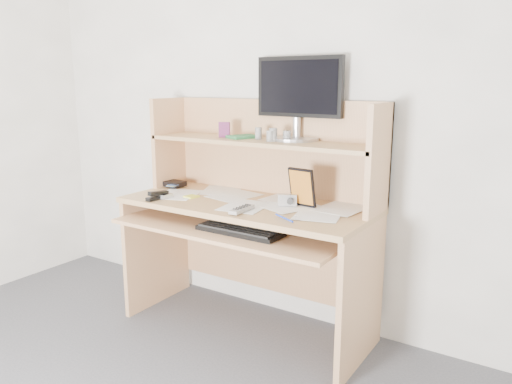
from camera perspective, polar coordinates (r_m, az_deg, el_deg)
The scene contains 19 objects.
back_wall at distance 2.94m, azimuth 2.36°, elevation 9.58°, with size 3.60×0.04×2.50m, color white.
desk at distance 2.82m, azimuth -0.22°, elevation -1.98°, with size 1.40×0.70×1.30m.
paper_clutter at distance 2.74m, azimuth -1.14°, elevation -1.15°, with size 1.32×0.54×0.01m, color white.
keyboard at distance 2.53m, azimuth -1.85°, elevation -4.35°, with size 0.45×0.16×0.03m.
tv_remote at distance 2.53m, azimuth -1.63°, elevation -1.99°, with size 0.05×0.18×0.02m, color #9D9C98.
flip_phone at distance 2.88m, azimuth -10.32°, elevation -0.38°, with size 0.05×0.09×0.02m, color #BBBBBE.
stapler at distance 2.85m, azimuth -11.24°, elevation -0.33°, with size 0.04×0.14×0.04m, color black.
wallet at distance 3.18m, azimuth -9.27°, elevation 0.96°, with size 0.12×0.10×0.03m, color black.
sticky_note_pad at distance 2.88m, azimuth -7.40°, elevation -0.51°, with size 0.07×0.07×0.01m, color #E7F640.
digital_camera at distance 2.65m, azimuth 3.62°, elevation -0.90°, with size 0.10×0.04×0.06m, color #B2B1B4.
game_case at distance 2.61m, azimuth 5.28°, elevation 0.53°, with size 0.15×0.02×0.21m, color black.
blue_pen at distance 2.39m, azimuth 3.24°, elevation -2.98°, with size 0.01×0.01×0.15m, color #1939C2.
card_box at distance 2.92m, azimuth -3.64°, elevation 7.11°, with size 0.06×0.02×0.09m, color maroon.
shelf_book at distance 2.89m, azimuth -1.53°, elevation 6.34°, with size 0.12×0.16×0.02m, color #368752.
chip_stack_a at distance 2.72m, azimuth 1.65°, elevation 6.41°, with size 0.04×0.04×0.06m, color black.
chip_stack_b at distance 2.72m, azimuth 1.98°, elevation 6.56°, with size 0.04×0.04×0.07m, color white.
chip_stack_c at distance 2.74m, azimuth 3.57°, elevation 6.42°, with size 0.04×0.04×0.06m, color black.
chip_stack_d at distance 2.82m, azimuth 0.29°, elevation 6.71°, with size 0.04×0.04×0.07m, color white.
monitor at distance 2.79m, azimuth 4.88°, elevation 10.90°, with size 0.53×0.26×0.45m.
Camera 1 is at (1.49, -0.72, 1.39)m, focal length 35.00 mm.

